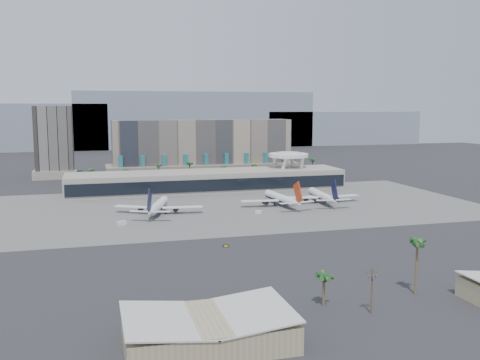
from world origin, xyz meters
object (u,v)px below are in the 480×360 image
object	(u,v)px
service_vehicle_a	(121,223)
service_vehicle_b	(258,212)
utility_pole	(372,286)
airliner_left	(158,206)
taxiway_sign	(226,246)
airliner_right	(322,196)
airliner_centre	(281,198)

from	to	relation	value
service_vehicle_a	service_vehicle_b	world-z (taller)	service_vehicle_a
service_vehicle_a	utility_pole	bearing A→B (deg)	-83.65
airliner_left	service_vehicle_a	distance (m)	28.54
service_vehicle_b	taxiway_sign	xyz separation A→B (m)	(-30.05, -56.53, -0.30)
airliner_left	taxiway_sign	size ratio (longest dim) A/B	20.57
utility_pole	airliner_right	distance (m)	155.93
airliner_left	taxiway_sign	world-z (taller)	airliner_left
airliner_centre	service_vehicle_b	distance (m)	24.68
airliner_centre	service_vehicle_a	xyz separation A→B (m)	(-83.16, -25.89, -2.94)
utility_pole	service_vehicle_b	world-z (taller)	utility_pole
service_vehicle_a	taxiway_sign	world-z (taller)	service_vehicle_a
airliner_centre	taxiway_sign	world-z (taller)	airliner_centre
airliner_left	utility_pole	bearing A→B (deg)	-57.50
utility_pole	taxiway_sign	xyz separation A→B (m)	(-19.88, 71.74, -6.67)
service_vehicle_b	service_vehicle_a	bearing A→B (deg)	-173.65
utility_pole	airliner_left	bearing A→B (deg)	104.59
service_vehicle_a	taxiway_sign	xyz separation A→B (m)	(35.19, -47.30, -0.48)
service_vehicle_b	airliner_centre	bearing A→B (deg)	41.22
airliner_centre	service_vehicle_a	distance (m)	87.15
service_vehicle_a	airliner_left	bearing A→B (deg)	30.96
airliner_right	utility_pole	bearing A→B (deg)	-104.93
utility_pole	airliner_centre	distance (m)	147.67
utility_pole	airliner_left	size ratio (longest dim) A/B	0.28
airliner_left	service_vehicle_a	bearing A→B (deg)	-112.67
airliner_right	service_vehicle_b	world-z (taller)	airliner_right
airliner_left	airliner_centre	xyz separation A→B (m)	(64.70, 4.33, 0.01)
airliner_left	airliner_centre	distance (m)	64.85
airliner_centre	service_vehicle_b	size ratio (longest dim) A/B	14.89
utility_pole	taxiway_sign	size ratio (longest dim) A/B	5.71
utility_pole	airliner_right	bearing A→B (deg)	70.55
airliner_centre	service_vehicle_a	size ratio (longest dim) A/B	11.43
airliner_centre	taxiway_sign	size ratio (longest dim) A/B	21.30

